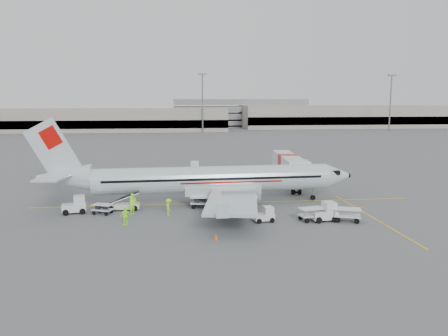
{
  "coord_description": "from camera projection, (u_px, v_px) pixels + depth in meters",
  "views": [
    {
      "loc": [
        -5.81,
        -49.05,
        11.59
      ],
      "look_at": [
        0.0,
        2.0,
        3.8
      ],
      "focal_mm": 35.0,
      "sensor_mm": 36.0,
      "label": 1
    }
  ],
  "objects": [
    {
      "name": "mast_east",
      "position": [
        390.0,
        103.0,
        173.79
      ],
      "size": [
        3.2,
        1.2,
        22.0
      ],
      "primitive_type": null,
      "color": "slate",
      "rests_on": "ground"
    },
    {
      "name": "cone_nose",
      "position": [
        362.0,
        205.0,
        48.14
      ],
      "size": [
        0.36,
        0.36,
        0.59
      ],
      "primitive_type": "cone",
      "color": "#EE5412",
      "rests_on": "ground"
    },
    {
      "name": "ground",
      "position": [
        226.0,
        203.0,
        50.57
      ],
      "size": [
        360.0,
        360.0,
        0.0
      ],
      "primitive_type": "plane",
      "color": "#56595B"
    },
    {
      "name": "jet_bridge",
      "position": [
        288.0,
        170.0,
        60.93
      ],
      "size": [
        4.3,
        16.79,
        4.36
      ],
      "primitive_type": null,
      "rotation": [
        0.0,
        0.0,
        -0.07
      ],
      "color": "silver",
      "rests_on": "ground"
    },
    {
      "name": "aircraft",
      "position": [
        213.0,
        162.0,
        49.49
      ],
      "size": [
        36.51,
        29.16,
        9.77
      ],
      "primitive_type": null,
      "rotation": [
        0.0,
        0.0,
        0.04
      ],
      "color": "silver",
      "rests_on": "ground"
    },
    {
      "name": "stripe_cross",
      "position": [
        372.0,
        217.0,
        44.28
      ],
      "size": [
        0.2,
        20.0,
        0.01
      ],
      "primitive_type": "cube",
      "color": "yellow",
      "rests_on": "ground"
    },
    {
      "name": "tug_aft",
      "position": [
        74.0,
        205.0,
        45.72
      ],
      "size": [
        2.65,
        1.82,
        1.88
      ],
      "primitive_type": null,
      "rotation": [
        0.0,
        0.0,
        0.19
      ],
      "color": "silver",
      "rests_on": "ground"
    },
    {
      "name": "crew_c",
      "position": [
        169.0,
        207.0,
        44.95
      ],
      "size": [
        0.81,
        1.21,
        1.75
      ],
      "primitive_type": "imported",
      "rotation": [
        0.0,
        0.0,
        1.72
      ],
      "color": "#98F61B",
      "rests_on": "ground"
    },
    {
      "name": "crew_a",
      "position": [
        132.0,
        206.0,
        45.23
      ],
      "size": [
        0.8,
        0.82,
        1.9
      ],
      "primitive_type": "imported",
      "rotation": [
        0.0,
        0.0,
        0.86
      ],
      "color": "#98F61B",
      "rests_on": "ground"
    },
    {
      "name": "parking_garage",
      "position": [
        238.0,
        112.0,
        209.49
      ],
      "size": [
        62.0,
        24.0,
        14.0
      ],
      "primitive_type": null,
      "color": "slate",
      "rests_on": "ground"
    },
    {
      "name": "crew_b",
      "position": [
        133.0,
        202.0,
        46.88
      ],
      "size": [
        1.11,
        1.0,
        1.87
      ],
      "primitive_type": "imported",
      "rotation": [
        0.0,
        0.0,
        -0.39
      ],
      "color": "#98F61B",
      "rests_on": "ground"
    },
    {
      "name": "tug_mid",
      "position": [
        264.0,
        214.0,
        42.53
      ],
      "size": [
        2.08,
        1.37,
        1.5
      ],
      "primitive_type": null,
      "rotation": [
        0.0,
        0.0,
        0.14
      ],
      "color": "silver",
      "rests_on": "ground"
    },
    {
      "name": "terminal_west",
      "position": [
        88.0,
        120.0,
        173.13
      ],
      "size": [
        110.0,
        22.0,
        9.0
      ],
      "primitive_type": null,
      "color": "gray",
      "rests_on": "ground"
    },
    {
      "name": "cone_port",
      "position": [
        244.0,
        178.0,
        65.56
      ],
      "size": [
        0.38,
        0.38,
        0.62
      ],
      "primitive_type": "cone",
      "color": "#EE5412",
      "rests_on": "ground"
    },
    {
      "name": "cart_empty_b",
      "position": [
        347.0,
        215.0,
        42.63
      ],
      "size": [
        2.91,
        2.29,
        1.33
      ],
      "primitive_type": null,
      "rotation": [
        0.0,
        0.0,
        -0.35
      ],
      "color": "silver",
      "rests_on": "ground"
    },
    {
      "name": "crew_d",
      "position": [
        125.0,
        216.0,
        41.32
      ],
      "size": [
        1.12,
        0.85,
        1.77
      ],
      "primitive_type": "imported",
      "rotation": [
        0.0,
        0.0,
        3.6
      ],
      "color": "#98F61B",
      "rests_on": "ground"
    },
    {
      "name": "treeline",
      "position": [
        186.0,
        119.0,
        222.03
      ],
      "size": [
        300.0,
        3.0,
        6.0
      ],
      "primitive_type": null,
      "color": "black",
      "rests_on": "ground"
    },
    {
      "name": "tug_fore",
      "position": [
        324.0,
        212.0,
        42.78
      ],
      "size": [
        2.6,
        1.68,
        1.89
      ],
      "primitive_type": null,
      "rotation": [
        0.0,
        0.0,
        0.11
      ],
      "color": "silver",
      "rests_on": "ground"
    },
    {
      "name": "stripe_lead",
      "position": [
        226.0,
        203.0,
        50.57
      ],
      "size": [
        44.0,
        0.2,
        0.01
      ],
      "primitive_type": "cube",
      "color": "yellow",
      "rests_on": "ground"
    },
    {
      "name": "cart_loaded_a",
      "position": [
        202.0,
        202.0,
        48.18
      ],
      "size": [
        2.59,
        1.76,
        1.26
      ],
      "primitive_type": null,
      "rotation": [
        0.0,
        0.0,
        -0.14
      ],
      "color": "silver",
      "rests_on": "ground"
    },
    {
      "name": "cart_empty_a",
      "position": [
        312.0,
        214.0,
        42.9
      ],
      "size": [
        2.75,
        1.98,
        1.3
      ],
      "primitive_type": null,
      "rotation": [
        0.0,
        0.0,
        0.22
      ],
      "color": "silver",
      "rests_on": "ground"
    },
    {
      "name": "mast_center",
      "position": [
        203.0,
        104.0,
        165.4
      ],
      "size": [
        3.2,
        1.2,
        22.0
      ],
      "primitive_type": null,
      "color": "slate",
      "rests_on": "ground"
    },
    {
      "name": "belt_loader",
      "position": [
        123.0,
        199.0,
        47.14
      ],
      "size": [
        4.6,
        1.73,
        2.49
      ],
      "primitive_type": null,
      "rotation": [
        0.0,
        0.0,
        0.0
      ],
      "color": "silver",
      "rests_on": "ground"
    },
    {
      "name": "terminal_east",
      "position": [
        340.0,
        116.0,
        200.09
      ],
      "size": [
        90.0,
        26.0,
        10.0
      ],
      "primitive_type": null,
      "color": "gray",
      "rests_on": "ground"
    },
    {
      "name": "cone_stbd",
      "position": [
        216.0,
        236.0,
        37.01
      ],
      "size": [
        0.36,
        0.36,
        0.58
      ],
      "primitive_type": "cone",
      "color": "#EE5412",
      "rests_on": "ground"
    },
    {
      "name": "cart_loaded_b",
      "position": [
        103.0,
        209.0,
        45.47
      ],
      "size": [
        2.35,
        1.88,
        1.07
      ],
      "primitive_type": null,
      "rotation": [
        0.0,
        0.0,
        -0.38
      ],
      "color": "silver",
      "rests_on": "ground"
    }
  ]
}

